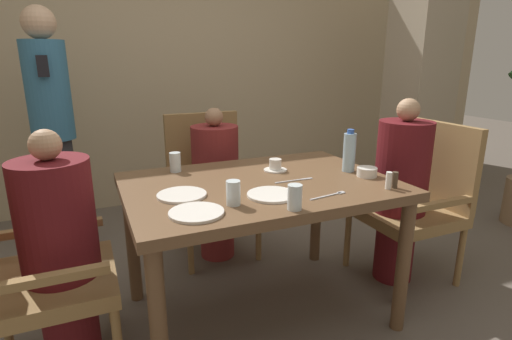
% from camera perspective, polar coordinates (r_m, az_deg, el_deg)
% --- Properties ---
extents(ground_plane, '(16.00, 16.00, 0.00)m').
position_cam_1_polar(ground_plane, '(2.40, 0.48, -19.59)').
color(ground_plane, '#60564C').
extents(wall_back, '(8.00, 0.06, 2.80)m').
position_cam_1_polar(wall_back, '(3.98, -12.40, 15.57)').
color(wall_back, tan).
rests_on(wall_back, ground_plane).
extents(pillar_stone, '(0.47, 0.47, 2.70)m').
position_cam_1_polar(pillar_stone, '(4.11, 22.59, 14.06)').
color(pillar_stone, tan).
rests_on(pillar_stone, ground_plane).
extents(dining_table, '(1.35, 0.95, 0.77)m').
position_cam_1_polar(dining_table, '(2.08, 0.52, -4.17)').
color(dining_table, brown).
rests_on(dining_table, ground_plane).
extents(chair_left_side, '(0.55, 0.55, 1.00)m').
position_cam_1_polar(chair_left_side, '(2.01, -30.42, -11.83)').
color(chair_left_side, olive).
rests_on(chair_left_side, ground_plane).
extents(diner_in_left_chair, '(0.32, 0.32, 1.11)m').
position_cam_1_polar(diner_in_left_chair, '(1.97, -26.11, -10.41)').
color(diner_in_left_chair, '#5B1419').
rests_on(diner_in_left_chair, ground_plane).
extents(chair_far_side, '(0.55, 0.55, 1.00)m').
position_cam_1_polar(chair_far_side, '(2.93, -6.68, -1.31)').
color(chair_far_side, olive).
rests_on(chair_far_side, ground_plane).
extents(diner_in_far_chair, '(0.32, 0.32, 1.07)m').
position_cam_1_polar(diner_in_far_chair, '(2.79, -5.76, -1.80)').
color(diner_in_far_chair, maroon).
rests_on(diner_in_far_chair, ground_plane).
extents(chair_right_side, '(0.55, 0.55, 1.00)m').
position_cam_1_polar(chair_right_side, '(2.75, 22.11, -3.59)').
color(chair_right_side, olive).
rests_on(chair_right_side, ground_plane).
extents(diner_in_right_chair, '(0.32, 0.32, 1.16)m').
position_cam_1_polar(diner_in_right_chair, '(2.62, 19.88, -2.76)').
color(diner_in_right_chair, '#5B1419').
rests_on(diner_in_right_chair, ground_plane).
extents(standing_host, '(0.29, 0.33, 1.73)m').
position_cam_1_polar(standing_host, '(3.26, -27.06, 5.99)').
color(standing_host, '#2D2D33').
rests_on(standing_host, ground_plane).
extents(plate_main_left, '(0.23, 0.23, 0.01)m').
position_cam_1_polar(plate_main_left, '(1.87, -10.56, -3.51)').
color(plate_main_left, white).
rests_on(plate_main_left, dining_table).
extents(plate_main_right, '(0.23, 0.23, 0.01)m').
position_cam_1_polar(plate_main_right, '(1.84, 2.24, -3.53)').
color(plate_main_right, white).
rests_on(plate_main_right, dining_table).
extents(plate_dessert_center, '(0.23, 0.23, 0.01)m').
position_cam_1_polar(plate_dessert_center, '(1.65, -8.51, -6.03)').
color(plate_dessert_center, white).
rests_on(plate_dessert_center, dining_table).
extents(teacup_with_saucer, '(0.13, 0.13, 0.07)m').
position_cam_1_polar(teacup_with_saucer, '(2.25, 2.78, 0.57)').
color(teacup_with_saucer, white).
rests_on(teacup_with_saucer, dining_table).
extents(bowl_small, '(0.11, 0.11, 0.05)m').
position_cam_1_polar(bowl_small, '(2.22, 15.56, -0.27)').
color(bowl_small, white).
rests_on(bowl_small, dining_table).
extents(water_bottle, '(0.07, 0.07, 0.24)m').
position_cam_1_polar(water_bottle, '(2.28, 13.19, 2.54)').
color(water_bottle, '#A3C6DB').
rests_on(water_bottle, dining_table).
extents(glass_tall_near, '(0.06, 0.06, 0.11)m').
position_cam_1_polar(glass_tall_near, '(2.26, -11.47, 1.11)').
color(glass_tall_near, silver).
rests_on(glass_tall_near, dining_table).
extents(glass_tall_mid, '(0.06, 0.06, 0.11)m').
position_cam_1_polar(glass_tall_mid, '(1.72, -3.26, -3.29)').
color(glass_tall_mid, silver).
rests_on(glass_tall_mid, dining_table).
extents(glass_tall_far, '(0.06, 0.06, 0.11)m').
position_cam_1_polar(glass_tall_far, '(1.67, 5.56, -3.89)').
color(glass_tall_far, silver).
rests_on(glass_tall_far, dining_table).
extents(salt_shaker, '(0.03, 0.03, 0.08)m').
position_cam_1_polar(salt_shaker, '(2.03, 18.42, -1.44)').
color(salt_shaker, white).
rests_on(salt_shaker, dining_table).
extents(pepper_shaker, '(0.03, 0.03, 0.08)m').
position_cam_1_polar(pepper_shaker, '(2.06, 19.23, -1.36)').
color(pepper_shaker, '#4C3D2D').
rests_on(pepper_shaker, dining_table).
extents(fork_beside_plate, '(0.20, 0.05, 0.00)m').
position_cam_1_polar(fork_beside_plate, '(1.88, 10.69, -3.52)').
color(fork_beside_plate, silver).
rests_on(fork_beside_plate, dining_table).
extents(knife_beside_plate, '(0.22, 0.02, 0.00)m').
position_cam_1_polar(knife_beside_plate, '(2.08, 5.73, -1.46)').
color(knife_beside_plate, silver).
rests_on(knife_beside_plate, dining_table).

